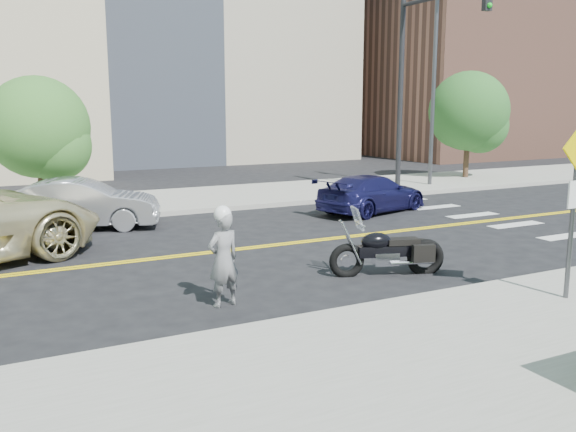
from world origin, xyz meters
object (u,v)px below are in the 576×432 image
(motorcyclist, at_px, (223,257))
(parked_car_silver, at_px, (81,204))
(pedestrian_sign, at_px, (575,190))
(motorcycle, at_px, (388,241))
(parked_car_blue, at_px, (372,193))

(motorcyclist, height_order, parked_car_silver, motorcyclist)
(pedestrian_sign, bearing_deg, motorcyclist, 152.76)
(motorcyclist, distance_m, motorcycle, 3.61)
(pedestrian_sign, xyz_separation_m, parked_car_blue, (2.39, 9.11, -1.37))
(parked_car_silver, bearing_deg, motorcycle, -130.34)
(parked_car_silver, relative_size, parked_car_blue, 1.02)
(motorcyclist, xyz_separation_m, parked_car_blue, (7.48, 6.49, -0.26))
(pedestrian_sign, distance_m, parked_car_silver, 12.27)
(motorcycle, bearing_deg, pedestrian_sign, -45.41)
(motorcycle, xyz_separation_m, parked_car_silver, (-4.69, 7.56, -0.00))
(motorcycle, relative_size, parked_car_silver, 0.55)
(pedestrian_sign, height_order, parked_car_blue, pedestrian_sign)
(pedestrian_sign, xyz_separation_m, motorcycle, (-1.51, 2.95, -1.27))
(motorcyclist, distance_m, parked_car_blue, 9.91)
(parked_car_blue, bearing_deg, pedestrian_sign, 148.57)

